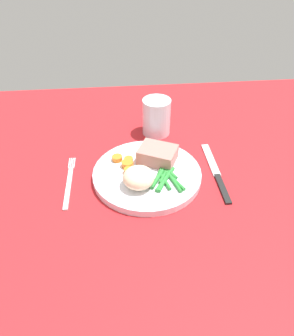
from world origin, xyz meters
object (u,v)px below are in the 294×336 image
object	(u,v)px
dinner_plate	(147,174)
fork	(69,182)
knife	(216,173)
water_glass	(156,119)
meat_portion	(160,154)

from	to	relation	value
dinner_plate	fork	distance (cm)	16.99
knife	water_glass	size ratio (longest dim) A/B	2.18
meat_portion	water_glass	world-z (taller)	water_glass
dinner_plate	meat_portion	world-z (taller)	meat_portion
meat_portion	knife	size ratio (longest dim) A/B	0.39
water_glass	meat_portion	bearing A→B (deg)	-93.92
dinner_plate	fork	size ratio (longest dim) A/B	1.43
dinner_plate	water_glass	bearing A→B (deg)	76.86
dinner_plate	knife	world-z (taller)	dinner_plate
dinner_plate	knife	bearing A→B (deg)	-1.05
meat_portion	water_glass	bearing A→B (deg)	86.08
meat_portion	water_glass	size ratio (longest dim) A/B	0.86
fork	dinner_plate	bearing A→B (deg)	2.23
knife	fork	bearing A→B (deg)	176.81
meat_portion	fork	distance (cm)	20.80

